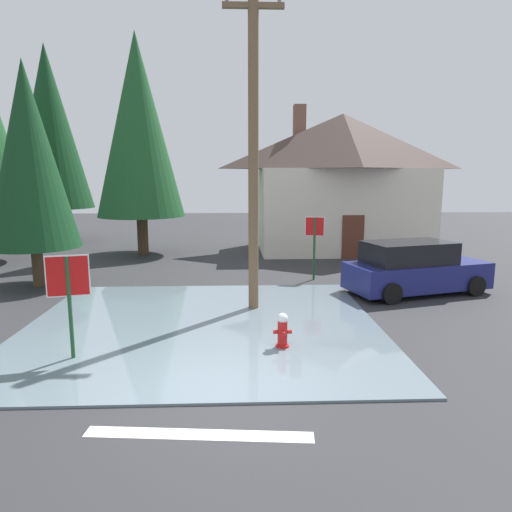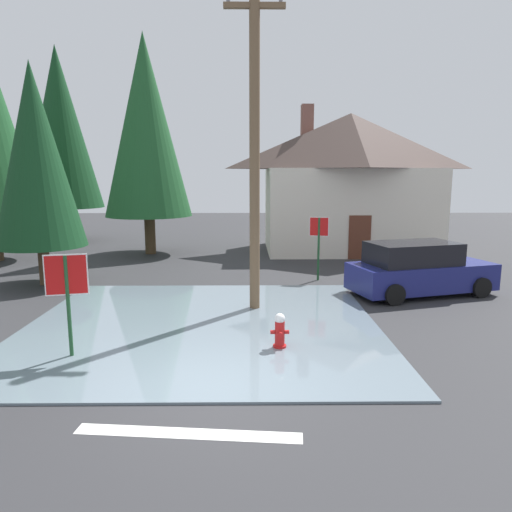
# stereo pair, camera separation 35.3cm
# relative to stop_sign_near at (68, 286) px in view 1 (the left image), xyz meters

# --- Properties ---
(ground_plane) EXTENTS (80.00, 80.00, 0.10)m
(ground_plane) POSITION_rel_stop_sign_near_xyz_m (3.01, -1.52, -1.62)
(ground_plane) COLOR #2D2D30
(flood_puddle) EXTENTS (8.81, 8.31, 0.05)m
(flood_puddle) POSITION_rel_stop_sign_near_xyz_m (2.51, 2.09, -1.54)
(flood_puddle) COLOR slate
(flood_puddle) RESTS_ON ground
(lane_stop_bar) EXTENTS (3.39, 0.60, 0.01)m
(lane_stop_bar) POSITION_rel_stop_sign_near_xyz_m (2.81, -2.93, -1.57)
(lane_stop_bar) COLOR silver
(lane_stop_bar) RESTS_ON ground
(stop_sign_near) EXTENTS (0.83, 0.20, 2.19)m
(stop_sign_near) POSITION_rel_stop_sign_near_xyz_m (0.00, 0.00, 0.00)
(stop_sign_near) COLOR #1E4C28
(stop_sign_near) RESTS_ON ground
(fire_hydrant) EXTENTS (0.41, 0.35, 0.81)m
(fire_hydrant) POSITION_rel_stop_sign_near_xyz_m (4.37, 0.43, -1.17)
(fire_hydrant) COLOR red
(fire_hydrant) RESTS_ON ground
(utility_pole) EXTENTS (1.60, 0.28, 8.65)m
(utility_pole) POSITION_rel_stop_sign_near_xyz_m (3.85, 3.54, 2.93)
(utility_pole) COLOR brown
(utility_pole) RESTS_ON ground
(stop_sign_far) EXTENTS (0.67, 0.18, 2.30)m
(stop_sign_far) POSITION_rel_stop_sign_near_xyz_m (6.19, 7.27, 0.06)
(stop_sign_far) COLOR #1E4C28
(stop_sign_far) RESTS_ON ground
(house) EXTENTS (8.82, 5.66, 7.30)m
(house) POSITION_rel_stop_sign_near_xyz_m (8.63, 14.11, 1.95)
(house) COLOR silver
(house) RESTS_ON ground
(parked_car) EXTENTS (4.85, 2.96, 1.69)m
(parked_car) POSITION_rel_stop_sign_near_xyz_m (9.09, 5.17, -0.77)
(parked_car) COLOR navy
(parked_car) RESTS_ON ground
(pine_tree_tall_left) EXTENTS (2.99, 2.99, 7.48)m
(pine_tree_tall_left) POSITION_rel_stop_sign_near_xyz_m (-3.46, 6.70, 2.83)
(pine_tree_tall_left) COLOR #4C3823
(pine_tree_tall_left) RESTS_ON ground
(pine_tree_mid_left) EXTENTS (4.34, 4.34, 10.86)m
(pine_tree_mid_left) POSITION_rel_stop_sign_near_xyz_m (-6.98, 17.74, 4.82)
(pine_tree_mid_left) COLOR #4C3823
(pine_tree_mid_left) RESTS_ON ground
(pine_tree_far_center) EXTENTS (4.10, 4.10, 10.25)m
(pine_tree_far_center) POSITION_rel_stop_sign_near_xyz_m (-1.17, 13.23, 4.46)
(pine_tree_far_center) COLOR #4C3823
(pine_tree_far_center) RESTS_ON ground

